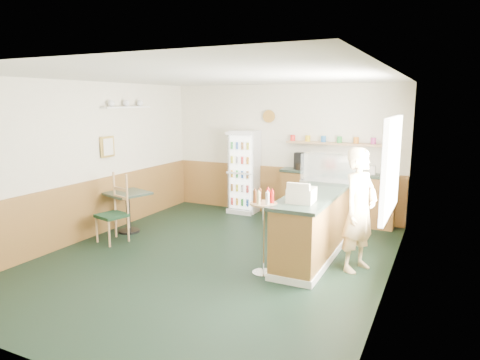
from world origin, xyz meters
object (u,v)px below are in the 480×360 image
Objects in this scene: drinks_fridge at (244,172)px; cafe_table at (128,204)px; cash_register at (302,195)px; display_case at (329,169)px; shopkeeper at (359,210)px; condiment_stand at (263,221)px; cafe_chair at (115,206)px.

drinks_fridge is 2.06× the size of cafe_table.
display_case is at bearing 87.36° from cash_register.
drinks_fridge is 3.41m from cash_register.
cash_register is (2.12, -2.66, 0.23)m from drinks_fridge.
drinks_fridge is at bearing 126.00° from cash_register.
drinks_fridge is at bearing 60.30° from cafe_table.
shopkeeper reaches higher than display_case.
display_case is 0.73× the size of condiment_stand.
cash_register reaches higher than cafe_chair.
cafe_chair is (-2.83, 0.23, -0.15)m from condiment_stand.
shopkeeper is at bearing 21.40° from cafe_chair.
cafe_table is (-3.40, -1.05, -0.73)m from display_case.
drinks_fridge is 2.03× the size of display_case.
cafe_chair is at bearing -113.02° from drinks_fridge.
display_case is at bearing 75.69° from condiment_stand.
display_case is at bearing 56.85° from shopkeeper.
display_case reaches higher than cafe_table.
condiment_stand is at bearing -13.32° from cafe_table.
condiment_stand is at bearing -104.31° from display_case.
cafe_table is at bearing 170.30° from cash_register.
drinks_fridge is 4.85× the size of cash_register.
shopkeeper is (0.70, 0.44, -0.24)m from cash_register.
drinks_fridge reaches higher than condiment_stand.
cash_register is at bearing 144.86° from shopkeeper.
cash_register is (0.00, -1.47, -0.14)m from display_case.
shopkeeper reaches higher than cafe_table.
cafe_table is 0.49m from cafe_chair.
condiment_stand is 1.39× the size of cafe_table.
cafe_chair is at bearing 178.14° from cash_register.
display_case is at bearing -29.27° from drinks_fridge.
display_case reaches higher than cash_register.
shopkeeper reaches higher than cafe_chair.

